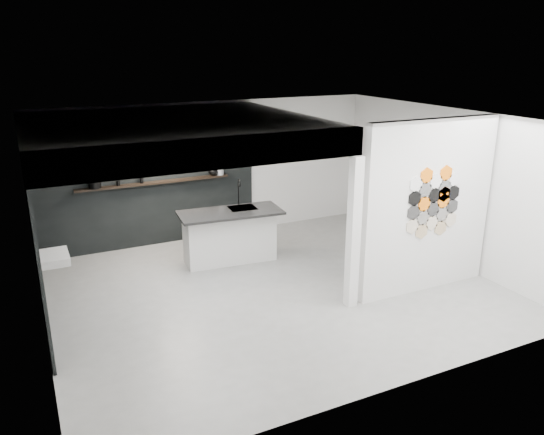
{
  "coord_description": "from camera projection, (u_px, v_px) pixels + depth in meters",
  "views": [
    {
      "loc": [
        -3.51,
        -7.16,
        3.83
      ],
      "look_at": [
        0.1,
        0.3,
        1.15
      ],
      "focal_mm": 35.0,
      "sensor_mm": 36.0,
      "label": 1
    }
  ],
  "objects": [
    {
      "name": "floor",
      "position": [
        274.0,
        290.0,
        8.76
      ],
      "size": [
        7.0,
        6.0,
        0.01
      ],
      "primitive_type": "cube",
      "color": "slate"
    },
    {
      "name": "partition_panel",
      "position": [
        428.0,
        207.0,
        8.4
      ],
      "size": [
        2.45,
        0.15,
        2.8
      ],
      "primitive_type": "cube",
      "color": "silver",
      "rests_on": "floor"
    },
    {
      "name": "bay_clad_back",
      "position": [
        149.0,
        188.0,
        10.4
      ],
      "size": [
        4.4,
        0.04,
        2.35
      ],
      "primitive_type": "cube",
      "color": "black",
      "rests_on": "floor"
    },
    {
      "name": "bay_clad_left",
      "position": [
        34.0,
        235.0,
        7.82
      ],
      "size": [
        0.04,
        4.0,
        2.35
      ],
      "primitive_type": "cube",
      "color": "black",
      "rests_on": "floor"
    },
    {
      "name": "bulkhead",
      "position": [
        172.0,
        132.0,
        8.29
      ],
      "size": [
        4.4,
        4.0,
        0.4
      ],
      "primitive_type": "cube",
      "color": "silver",
      "rests_on": "corner_column"
    },
    {
      "name": "corner_column",
      "position": [
        353.0,
        234.0,
        7.88
      ],
      "size": [
        0.16,
        0.16,
        2.35
      ],
      "primitive_type": "cube",
      "color": "silver",
      "rests_on": "floor"
    },
    {
      "name": "fascia_beam",
      "position": [
        214.0,
        153.0,
        6.65
      ],
      "size": [
        4.4,
        0.16,
        0.4
      ],
      "primitive_type": "cube",
      "color": "silver",
      "rests_on": "corner_column"
    },
    {
      "name": "wall_basin",
      "position": [
        55.0,
        258.0,
        7.84
      ],
      "size": [
        0.4,
        0.6,
        0.12
      ],
      "primitive_type": "cube",
      "color": "silver",
      "rests_on": "bay_clad_left"
    },
    {
      "name": "display_shelf",
      "position": [
        155.0,
        183.0,
        10.32
      ],
      "size": [
        3.0,
        0.15,
        0.04
      ],
      "primitive_type": "cube",
      "color": "black",
      "rests_on": "bay_clad_back"
    },
    {
      "name": "kitchen_island",
      "position": [
        230.0,
        235.0,
        9.8
      ],
      "size": [
        1.93,
        0.98,
        1.5
      ],
      "rotation": [
        0.0,
        0.0,
        -0.09
      ],
      "color": "silver",
      "rests_on": "floor"
    },
    {
      "name": "stockpot",
      "position": [
        94.0,
        183.0,
        9.82
      ],
      "size": [
        0.29,
        0.29,
        0.19
      ],
      "primitive_type": "cylinder",
      "rotation": [
        0.0,
        0.0,
        0.38
      ],
      "color": "black",
      "rests_on": "display_shelf"
    },
    {
      "name": "kettle",
      "position": [
        213.0,
        171.0,
        10.79
      ],
      "size": [
        0.19,
        0.19,
        0.16
      ],
      "primitive_type": "ellipsoid",
      "rotation": [
        0.0,
        0.0,
        -0.01
      ],
      "color": "black",
      "rests_on": "display_shelf"
    },
    {
      "name": "glass_bowl",
      "position": [
        220.0,
        172.0,
        10.85
      ],
      "size": [
        0.16,
        0.16,
        0.11
      ],
      "primitive_type": "cylinder",
      "rotation": [
        0.0,
        0.0,
        -0.02
      ],
      "color": "gray",
      "rests_on": "display_shelf"
    },
    {
      "name": "glass_vase",
      "position": [
        220.0,
        171.0,
        10.85
      ],
      "size": [
        0.13,
        0.13,
        0.15
      ],
      "primitive_type": "cylinder",
      "rotation": [
        0.0,
        0.0,
        -0.22
      ],
      "color": "gray",
      "rests_on": "display_shelf"
    },
    {
      "name": "bottle_dark",
      "position": [
        141.0,
        179.0,
        10.18
      ],
      "size": [
        0.08,
        0.08,
        0.17
      ],
      "primitive_type": "cylinder",
      "rotation": [
        0.0,
        0.0,
        -0.4
      ],
      "color": "black",
      "rests_on": "display_shelf"
    },
    {
      "name": "utensil_cup",
      "position": [
        118.0,
        183.0,
        10.01
      ],
      "size": [
        0.07,
        0.07,
        0.09
      ],
      "primitive_type": "cylinder",
      "rotation": [
        0.0,
        0.0,
        -0.02
      ],
      "color": "black",
      "rests_on": "display_shelf"
    },
    {
      "name": "hex_tile_cluster",
      "position": [
        434.0,
        202.0,
        8.3
      ],
      "size": [
        1.04,
        0.02,
        1.16
      ],
      "color": "beige",
      "rests_on": "partition_panel"
    }
  ]
}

